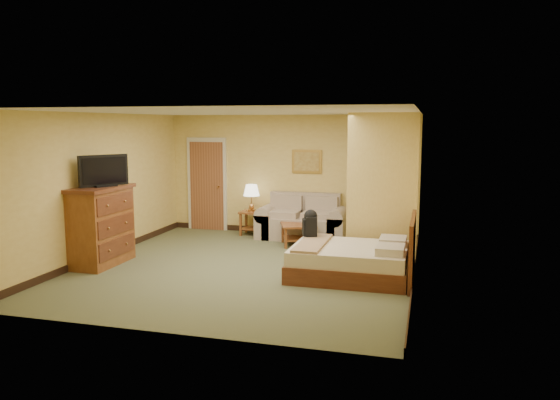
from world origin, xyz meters
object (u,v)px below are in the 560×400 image
(coffee_table, at_px, (298,230))
(dresser, at_px, (101,225))
(bed, at_px, (354,260))
(loveseat, at_px, (302,224))

(coffee_table, relative_size, dresser, 0.63)
(dresser, bearing_deg, bed, 4.64)
(coffee_table, xyz_separation_m, dresser, (-2.92, -2.35, 0.38))
(coffee_table, distance_m, bed, 2.44)
(coffee_table, bearing_deg, bed, -55.41)
(dresser, distance_m, bed, 4.33)
(loveseat, bearing_deg, dresser, -133.20)
(dresser, bearing_deg, coffee_table, 38.89)
(loveseat, relative_size, bed, 0.98)
(loveseat, height_order, coffee_table, loveseat)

